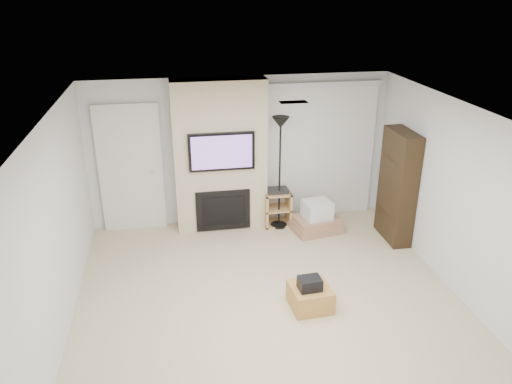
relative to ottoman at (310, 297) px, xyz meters
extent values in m
cube|color=beige|center=(-0.49, -0.01, -0.15)|extent=(5.00, 5.50, 0.00)
cube|color=white|center=(-0.49, -0.01, 2.35)|extent=(5.00, 5.50, 0.00)
cube|color=silver|center=(-0.49, 2.74, 1.10)|extent=(5.00, 0.00, 2.50)
cube|color=silver|center=(-2.99, -0.01, 1.10)|extent=(0.00, 5.50, 2.50)
cube|color=silver|center=(2.01, -0.01, 1.10)|extent=(0.00, 5.50, 2.50)
cube|color=silver|center=(-0.09, 0.79, 2.35)|extent=(0.35, 0.18, 0.01)
cube|color=#B37E3B|center=(0.00, 0.00, 0.00)|extent=(0.53, 0.53, 0.30)
cube|color=black|center=(-0.03, -0.04, 0.23)|extent=(0.29, 0.24, 0.16)
cube|color=beige|center=(-0.84, 2.54, 1.10)|extent=(1.50, 0.40, 2.50)
cube|color=black|center=(-0.84, 2.31, 1.25)|extent=(1.05, 0.06, 0.62)
cube|color=#705296|center=(-0.84, 2.28, 1.25)|extent=(0.96, 0.00, 0.54)
cube|color=black|center=(-0.84, 2.33, 0.22)|extent=(0.90, 0.04, 0.70)
cube|color=black|center=(-0.84, 2.31, 0.22)|extent=(0.70, 0.02, 0.50)
cube|color=silver|center=(-2.29, 2.70, 0.92)|extent=(1.02, 0.08, 2.14)
cube|color=#B8B6B3|center=(-2.29, 2.71, 0.87)|extent=(0.90, 0.05, 2.05)
cylinder|color=silver|center=(-1.95, 2.66, 0.85)|extent=(0.07, 0.06, 0.07)
cube|color=silver|center=(0.91, 2.68, 2.18)|extent=(1.98, 0.10, 0.08)
cube|color=white|center=(0.91, 2.69, 0.99)|extent=(1.90, 0.03, 2.29)
cylinder|color=black|center=(0.11, 2.33, -0.13)|extent=(0.28, 0.28, 0.03)
cylinder|color=black|center=(0.11, 2.33, 0.76)|extent=(0.03, 0.03, 1.78)
cone|color=black|center=(0.11, 2.33, 1.67)|extent=(0.28, 0.28, 0.18)
cube|color=tan|center=(-0.11, 2.40, 0.15)|extent=(0.04, 0.38, 0.60)
cube|color=tan|center=(0.30, 2.40, 0.15)|extent=(0.04, 0.38, 0.60)
cube|color=tan|center=(0.09, 2.40, -0.14)|extent=(0.45, 0.38, 0.03)
cube|color=tan|center=(0.09, 2.40, 0.15)|extent=(0.45, 0.38, 0.03)
cube|color=tan|center=(0.09, 2.40, 0.43)|extent=(0.45, 0.38, 0.03)
cube|color=black|center=(0.09, 2.40, 0.48)|extent=(0.35, 0.25, 0.06)
cube|color=#A97C5E|center=(0.69, 2.06, -0.11)|extent=(0.89, 0.73, 0.09)
cube|color=#A97C5E|center=(0.69, 2.06, -0.02)|extent=(0.84, 0.68, 0.08)
cube|color=#A97C5E|center=(0.69, 2.06, 0.05)|extent=(0.80, 0.64, 0.08)
cube|color=silver|center=(0.69, 2.06, 0.24)|extent=(0.50, 0.46, 0.29)
cube|color=black|center=(1.85, 1.60, 0.75)|extent=(0.30, 0.80, 1.80)
cube|color=black|center=(1.83, 1.60, 0.30)|extent=(0.26, 0.72, 0.02)
cube|color=black|center=(1.83, 1.60, 0.75)|extent=(0.26, 0.72, 0.02)
cube|color=black|center=(1.83, 1.60, 1.20)|extent=(0.26, 0.72, 0.02)
camera|label=1|loc=(-1.63, -5.15, 3.73)|focal=35.00mm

